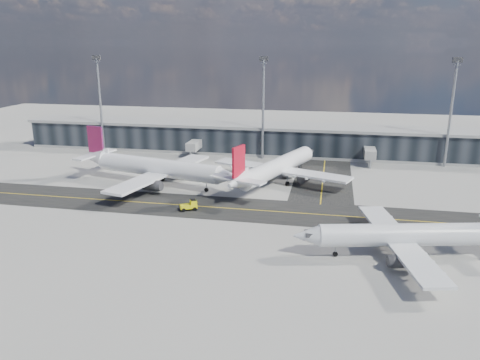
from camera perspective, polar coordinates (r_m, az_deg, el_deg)
The scene contains 9 objects.
ground at distance 91.71m, azimuth -1.78°, elevation -4.31°, with size 300.00×300.00×0.00m, color gray.
taxiway_lanes at distance 100.90m, azimuth 1.76°, elevation -2.35°, with size 180.00×63.00×0.03m.
terminal_concourse at distance 142.68m, azimuth 3.21°, elevation 4.90°, with size 152.00×19.80×8.80m.
floodlight_masts at distance 134.05m, azimuth 2.84°, elevation 9.16°, with size 102.50×0.70×28.90m.
airliner_af at distance 111.84m, azimuth -10.23°, elevation 1.52°, with size 42.68×36.67×12.75m.
airliner_redtail at distance 111.27m, azimuth 4.51°, elevation 1.56°, with size 34.52×39.91×12.25m.
airliner_near at distance 78.08m, azimuth 19.81°, elevation -6.34°, with size 35.68×30.64×10.64m.
baggage_tug at distance 94.56m, azimuth -6.11°, elevation -3.07°, with size 3.72×2.95×2.11m.
service_van at distance 118.74m, azimuth 6.00°, elevation 0.88°, with size 2.86×6.19×1.72m, color white.
Camera 1 is at (19.59, -83.55, 32.34)m, focal length 35.00 mm.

